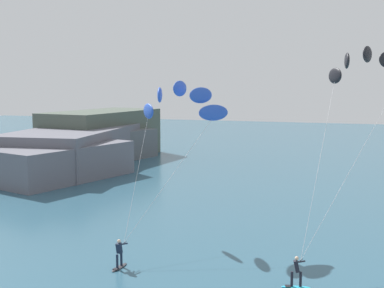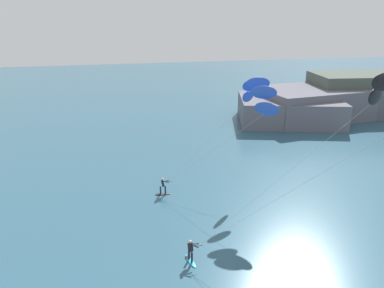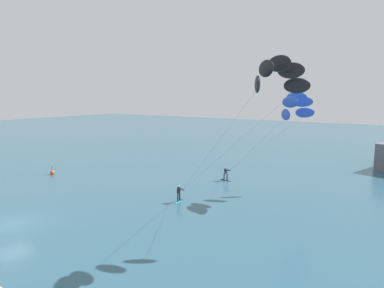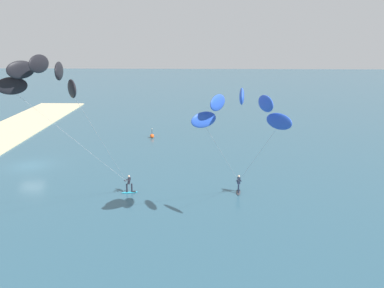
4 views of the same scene
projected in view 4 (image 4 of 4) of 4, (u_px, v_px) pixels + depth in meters
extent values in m
plane|color=#2D566B|center=(31.00, 166.00, 47.11)|extent=(240.00, 240.00, 0.00)
ellipsoid|color=#23ADD1|center=(130.00, 192.00, 39.34)|extent=(0.68, 1.54, 0.08)
cube|color=black|center=(134.00, 191.00, 39.40)|extent=(0.34, 0.34, 0.02)
cylinder|color=black|center=(127.00, 188.00, 39.19)|extent=(0.14, 0.14, 0.78)
cylinder|color=black|center=(132.00, 188.00, 39.27)|extent=(0.14, 0.14, 0.78)
cube|color=black|center=(129.00, 181.00, 39.05)|extent=(0.36, 0.38, 0.63)
sphere|color=beige|center=(129.00, 176.00, 38.94)|extent=(0.20, 0.20, 0.20)
cylinder|color=black|center=(126.00, 181.00, 38.51)|extent=(0.54, 0.18, 0.03)
cylinder|color=black|center=(129.00, 180.00, 38.72)|extent=(0.61, 0.15, 0.15)
cylinder|color=black|center=(127.00, 180.00, 38.79)|extent=(0.53, 0.44, 0.15)
ellipsoid|color=black|center=(12.00, 86.00, 26.84)|extent=(1.18, 1.79, 1.10)
ellipsoid|color=black|center=(21.00, 70.00, 26.34)|extent=(1.66, 1.42, 1.10)
ellipsoid|color=black|center=(39.00, 64.00, 25.84)|extent=(1.89, 0.83, 1.10)
ellipsoid|color=black|center=(59.00, 71.00, 25.53)|extent=(1.90, 0.53, 1.10)
ellipsoid|color=black|center=(72.00, 89.00, 25.56)|extent=(1.79, 1.18, 1.10)
cylinder|color=#B2B2B7|center=(79.00, 144.00, 32.71)|extent=(9.69, 5.06, 9.39)
cylinder|color=#B2B2B7|center=(105.00, 146.00, 32.07)|extent=(10.88, 0.92, 9.39)
ellipsoid|color=#333338|center=(238.00, 192.00, 39.34)|extent=(1.53, 0.49, 0.08)
cube|color=black|center=(238.00, 190.00, 39.73)|extent=(0.30, 0.31, 0.02)
cylinder|color=#192338|center=(238.00, 189.00, 39.02)|extent=(0.14, 0.14, 0.78)
cylinder|color=#192338|center=(239.00, 187.00, 39.44)|extent=(0.14, 0.14, 0.78)
cube|color=#192338|center=(239.00, 181.00, 39.06)|extent=(0.35, 0.33, 0.63)
sphere|color=beige|center=(239.00, 176.00, 38.95)|extent=(0.20, 0.20, 0.20)
cylinder|color=black|center=(239.00, 181.00, 38.49)|extent=(0.55, 0.07, 0.03)
cylinder|color=#192338|center=(240.00, 180.00, 38.73)|extent=(0.60, 0.26, 0.15)
cylinder|color=#192338|center=(238.00, 180.00, 38.76)|extent=(0.58, 0.35, 0.15)
ellipsoid|color=blue|center=(204.00, 120.00, 29.29)|extent=(1.66, 1.87, 1.10)
ellipsoid|color=blue|center=(218.00, 103.00, 28.89)|extent=(2.09, 1.28, 1.10)
ellipsoid|color=blue|center=(242.00, 96.00, 28.61)|extent=(2.20, 0.49, 1.10)
ellipsoid|color=blue|center=(266.00, 103.00, 28.56)|extent=(2.17, 0.98, 1.10)
ellipsoid|color=blue|center=(279.00, 121.00, 28.76)|extent=(1.87, 1.66, 1.10)
cylinder|color=#B2B2B7|center=(224.00, 156.00, 33.93)|extent=(7.74, 3.14, 6.86)
cylinder|color=#B2B2B7|center=(256.00, 157.00, 33.66)|extent=(8.13, 1.90, 6.86)
sphere|color=#EA5119|center=(152.00, 136.00, 59.12)|extent=(0.56, 0.56, 0.56)
cylinder|color=#262628|center=(152.00, 131.00, 58.96)|extent=(0.06, 0.06, 0.70)
sphere|color=#F2F2CC|center=(152.00, 129.00, 58.86)|extent=(0.12, 0.12, 0.12)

